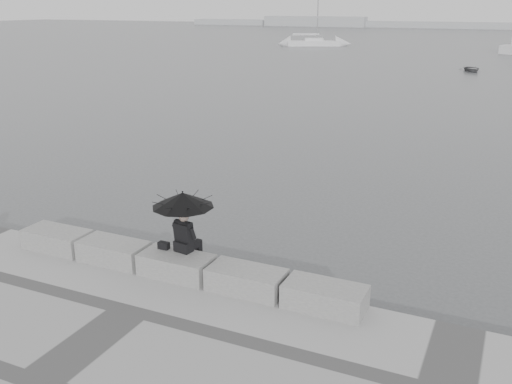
% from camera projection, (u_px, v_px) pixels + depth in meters
% --- Properties ---
extents(ground, '(360.00, 360.00, 0.00)m').
position_uv_depth(ground, '(189.00, 287.00, 13.10)').
color(ground, '#414345').
rests_on(ground, ground).
extents(stone_block_far_left, '(1.60, 0.80, 0.50)m').
position_uv_depth(stone_block_far_left, '(57.00, 240.00, 13.83)').
color(stone_block_far_left, slate).
rests_on(stone_block_far_left, promenade).
extents(stone_block_left, '(1.60, 0.80, 0.50)m').
position_uv_depth(stone_block_left, '(114.00, 252.00, 13.15)').
color(stone_block_left, slate).
rests_on(stone_block_left, promenade).
extents(stone_block_centre, '(1.60, 0.80, 0.50)m').
position_uv_depth(stone_block_centre, '(177.00, 265.00, 12.47)').
color(stone_block_centre, slate).
rests_on(stone_block_centre, promenade).
extents(stone_block_right, '(1.60, 0.80, 0.50)m').
position_uv_depth(stone_block_right, '(246.00, 280.00, 11.80)').
color(stone_block_right, slate).
rests_on(stone_block_right, promenade).
extents(stone_block_far_right, '(1.60, 0.80, 0.50)m').
position_uv_depth(stone_block_far_right, '(325.00, 297.00, 11.12)').
color(stone_block_far_right, slate).
rests_on(stone_block_far_right, promenade).
extents(seated_person, '(1.36, 1.36, 1.39)m').
position_uv_depth(seated_person, '(183.00, 206.00, 12.28)').
color(seated_person, black).
rests_on(seated_person, stone_block_centre).
extents(bag, '(0.25, 0.14, 0.16)m').
position_uv_depth(bag, '(164.00, 245.00, 12.68)').
color(bag, black).
rests_on(bag, stone_block_centre).
extents(distant_landmass, '(180.00, 8.00, 2.80)m').
position_uv_depth(distant_landmass, '(469.00, 25.00, 149.23)').
color(distant_landmass, '#9FA2A5').
rests_on(distant_landmass, ground).
extents(sailboat_left, '(8.33, 5.58, 12.90)m').
position_uv_depth(sailboat_left, '(314.00, 42.00, 88.06)').
color(sailboat_left, silver).
rests_on(sailboat_left, ground).
extents(dinghy, '(2.99, 2.24, 0.47)m').
position_uv_depth(dinghy, '(472.00, 69.00, 54.86)').
color(dinghy, slate).
rests_on(dinghy, ground).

